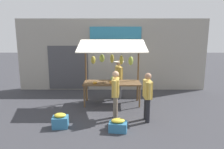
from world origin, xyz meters
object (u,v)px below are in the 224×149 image
object	(u,v)px
market_stall	(112,65)
vendor_with_sunhat	(119,76)
produce_crate_near	(118,125)
shopper_in_striped_shirt	(147,94)
produce_crate_side	(60,121)
shopper_in_grey_tee	(116,92)

from	to	relation	value
market_stall	vendor_with_sunhat	bearing A→B (deg)	-112.24
market_stall	produce_crate_near	bearing A→B (deg)	94.27
shopper_in_striped_shirt	produce_crate_near	world-z (taller)	shopper_in_striped_shirt
market_stall	produce_crate_side	bearing A→B (deg)	54.58
produce_crate_side	shopper_in_grey_tee	bearing A→B (deg)	-158.43
shopper_in_striped_shirt	produce_crate_side	xyz separation A→B (m)	(2.66, 0.50, -0.69)
shopper_in_striped_shirt	market_stall	bearing A→B (deg)	31.12
market_stall	vendor_with_sunhat	distance (m)	0.96
market_stall	vendor_with_sunhat	size ratio (longest dim) A/B	1.54
shopper_in_grey_tee	produce_crate_near	size ratio (longest dim) A/B	2.89
market_stall	shopper_in_striped_shirt	bearing A→B (deg)	123.90
vendor_with_sunhat	shopper_in_grey_tee	world-z (taller)	vendor_with_sunhat
produce_crate_near	vendor_with_sunhat	bearing A→B (deg)	-92.01
vendor_with_sunhat	produce_crate_side	distance (m)	3.49
vendor_with_sunhat	shopper_in_grey_tee	xyz separation A→B (m)	(0.17, 2.22, -0.03)
vendor_with_sunhat	shopper_in_striped_shirt	bearing A→B (deg)	6.99
vendor_with_sunhat	market_stall	bearing A→B (deg)	-34.55
market_stall	shopper_in_striped_shirt	xyz separation A→B (m)	(-1.12, 1.67, -0.64)
produce_crate_near	produce_crate_side	world-z (taller)	produce_crate_side
shopper_in_striped_shirt	produce_crate_side	size ratio (longest dim) A/B	3.19
market_stall	shopper_in_striped_shirt	world-z (taller)	market_stall
market_stall	shopper_in_grey_tee	size ratio (longest dim) A/B	1.56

